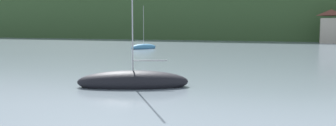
# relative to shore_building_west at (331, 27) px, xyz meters

# --- Properties ---
(wooded_hillside) EXTENTS (352.00, 47.64, 36.08)m
(wooded_hillside) POSITION_rel_shore_building_west_xyz_m (-8.09, 32.98, 3.57)
(wooded_hillside) COLOR #38562D
(wooded_hillside) RESTS_ON ground_plane
(shore_building_west) EXTENTS (4.81, 4.42, 8.01)m
(shore_building_west) POSITION_rel_shore_building_west_xyz_m (0.00, 0.00, 0.00)
(shore_building_west) COLOR #BCB29E
(shore_building_west) RESTS_ON ground_plane
(sailboat_far_7) EXTENTS (3.78, 5.35, 7.72)m
(sailboat_far_7) POSITION_rel_shore_building_west_xyz_m (-30.98, -37.72, -3.60)
(sailboat_far_7) COLOR teal
(sailboat_far_7) RESTS_ON ground_plane
(sailboat_mid_10) EXTENTS (7.10, 4.77, 8.83)m
(sailboat_mid_10) POSITION_rel_shore_building_west_xyz_m (-14.37, -72.91, -3.55)
(sailboat_mid_10) COLOR black
(sailboat_mid_10) RESTS_ON ground_plane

